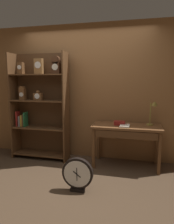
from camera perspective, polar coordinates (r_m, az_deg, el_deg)
ground_plane at (r=3.18m, az=-6.15°, el=-20.22°), size 10.00×10.00×0.00m
back_wood_panel at (r=4.06m, az=-0.09°, el=5.47°), size 4.80×0.05×2.60m
bookshelf at (r=4.11m, az=-13.09°, el=1.95°), size 1.12×0.34×2.05m
workbench at (r=3.68m, az=10.91°, el=-5.26°), size 1.19×0.55×0.75m
desk_lamp at (r=3.72m, az=17.85°, el=0.49°), size 0.17×0.17×0.45m
toolbox_small at (r=3.68m, az=9.07°, el=-3.06°), size 0.19×0.12×0.07m
open_repair_manual at (r=3.58m, az=10.45°, el=-3.77°), size 0.17×0.22×0.02m
round_clock_large at (r=2.98m, az=-2.64°, el=-16.89°), size 0.44×0.11×0.48m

